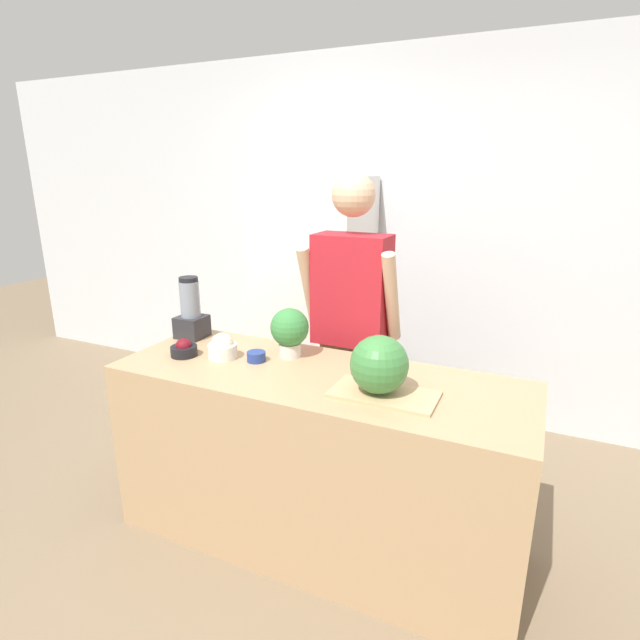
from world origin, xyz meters
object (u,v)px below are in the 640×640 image
(bowl_cherries, at_px, (184,349))
(blender, at_px, (191,312))
(watermelon, at_px, (379,364))
(potted_plant, at_px, (290,330))
(refrigerator, at_px, (313,299))
(person, at_px, (351,330))
(bowl_small_blue, at_px, (256,356))
(bowl_cream, at_px, (222,348))

(bowl_cherries, distance_m, blender, 0.31)
(watermelon, height_order, bowl_cherries, watermelon)
(watermelon, height_order, potted_plant, watermelon)
(refrigerator, bearing_deg, person, -51.43)
(bowl_small_blue, distance_m, blender, 0.56)
(potted_plant, bearing_deg, bowl_small_blue, -132.40)
(bowl_cherries, relative_size, blender, 0.39)
(potted_plant, bearing_deg, person, 69.41)
(watermelon, distance_m, blender, 1.22)
(refrigerator, distance_m, bowl_cream, 1.32)
(bowl_small_blue, bearing_deg, bowl_cream, -170.25)
(person, relative_size, bowl_small_blue, 19.48)
(bowl_cream, xyz_separation_m, blender, (-0.34, 0.20, 0.09))
(refrigerator, xyz_separation_m, bowl_cream, (0.13, -1.32, 0.07))
(potted_plant, bearing_deg, blender, 176.63)
(person, xyz_separation_m, bowl_small_blue, (-0.28, -0.55, -0.01))
(blender, distance_m, potted_plant, 0.64)
(bowl_small_blue, height_order, blender, blender)
(bowl_cream, bearing_deg, watermelon, -5.69)
(person, bearing_deg, potted_plant, -110.59)
(watermelon, xyz_separation_m, bowl_cream, (-0.84, 0.08, -0.08))
(person, xyz_separation_m, watermelon, (0.38, -0.67, 0.10))
(blender, height_order, potted_plant, blender)
(refrigerator, relative_size, potted_plant, 7.05)
(refrigerator, distance_m, blender, 1.15)
(bowl_cherries, bearing_deg, blender, 120.68)
(bowl_cherries, distance_m, bowl_cream, 0.20)
(person, relative_size, potted_plant, 7.17)
(refrigerator, bearing_deg, potted_plant, -69.89)
(refrigerator, height_order, watermelon, refrigerator)
(refrigerator, distance_m, bowl_cherries, 1.38)
(person, distance_m, bowl_cream, 0.74)
(bowl_cream, xyz_separation_m, potted_plant, (0.29, 0.16, 0.09))
(refrigerator, height_order, bowl_cream, refrigerator)
(refrigerator, height_order, person, person)
(refrigerator, bearing_deg, bowl_cherries, -92.69)
(person, bearing_deg, bowl_cherries, -135.24)
(watermelon, bearing_deg, bowl_small_blue, 170.25)
(bowl_small_blue, bearing_deg, potted_plant, 47.60)
(bowl_cherries, height_order, potted_plant, potted_plant)
(watermelon, relative_size, bowl_small_blue, 2.66)
(bowl_cherries, relative_size, bowl_small_blue, 1.45)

